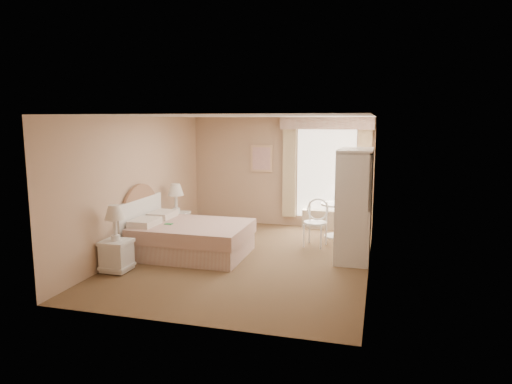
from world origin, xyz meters
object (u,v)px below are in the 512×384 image
(nightstand_near, at_px, (116,247))
(armoire, at_px, (354,214))
(nightstand_far, at_px, (176,218))
(round_table, at_px, (337,214))
(cafe_chair, at_px, (316,219))
(bed, at_px, (187,237))

(nightstand_near, height_order, armoire, armoire)
(nightstand_far, relative_size, round_table, 1.55)
(round_table, bearing_deg, nightstand_far, -163.79)
(cafe_chair, relative_size, armoire, 0.48)
(cafe_chair, distance_m, armoire, 1.03)
(round_table, bearing_deg, nightstand_near, -135.23)
(bed, distance_m, cafe_chair, 2.52)
(cafe_chair, bearing_deg, nightstand_near, -130.32)
(nightstand_far, bearing_deg, cafe_chair, 3.00)
(nightstand_far, bearing_deg, bed, -56.67)
(nightstand_near, distance_m, cafe_chair, 3.77)
(bed, relative_size, round_table, 2.86)
(bed, height_order, round_table, bed)
(bed, bearing_deg, cafe_chair, 29.51)
(nightstand_far, distance_m, round_table, 3.35)
(nightstand_far, xyz_separation_m, cafe_chair, (2.90, 0.15, 0.11))
(bed, height_order, cafe_chair, bed)
(nightstand_far, height_order, cafe_chair, nightstand_far)
(bed, xyz_separation_m, nightstand_near, (-0.71, -1.17, 0.08))
(cafe_chair, xyz_separation_m, armoire, (0.76, -0.65, 0.27))
(bed, height_order, nightstand_near, bed)
(cafe_chair, height_order, armoire, armoire)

